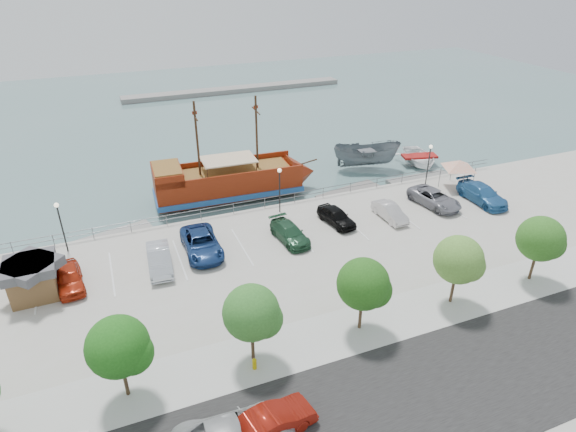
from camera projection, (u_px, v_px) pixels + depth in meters
name	position (u px, v px, depth m)	size (l,w,h in m)	color
ground	(309.00, 257.00, 39.18)	(160.00, 160.00, 0.00)	slate
street	(431.00, 394.00, 25.63)	(100.00, 8.00, 0.04)	black
sidewalk	(373.00, 324.00, 30.53)	(100.00, 4.00, 0.05)	#B6B5B4
seawall_railing	(275.00, 201.00, 44.83)	(50.00, 0.06, 1.00)	#5C5F63
far_shore	(235.00, 90.00, 87.21)	(40.00, 3.00, 0.80)	gray
pirate_ship	(240.00, 180.00, 48.30)	(16.90, 5.35, 10.59)	maroon
patrol_boat	(366.00, 157.00, 54.80)	(2.86, 7.61, 2.94)	slate
speedboat	(419.00, 159.00, 56.30)	(4.64, 6.49, 1.35)	white
dock_west	(116.00, 235.00, 41.91)	(6.27, 1.79, 0.36)	gray
dock_mid	(349.00, 193.00, 49.43)	(7.23, 2.06, 0.41)	slate
dock_east	(420.00, 180.00, 52.31)	(7.39, 2.11, 0.42)	slate
shed	(32.00, 278.00, 32.51)	(3.32, 3.32, 2.68)	brown
canopy_tent	(460.00, 160.00, 47.44)	(5.23, 5.23, 3.31)	slate
street_sedan	(271.00, 423.00, 23.15)	(1.59, 4.56, 1.50)	maroon
fire_hydrant	(254.00, 363.00, 27.00)	(0.26, 0.26, 0.76)	#C4A805
lamp_post_left	(60.00, 219.00, 36.71)	(0.36, 0.36, 4.28)	black
lamp_post_mid	(280.00, 182.00, 42.62)	(0.36, 0.36, 4.28)	black
lamp_post_right	(429.00, 158.00, 47.88)	(0.36, 0.36, 4.28)	black
tree_b	(121.00, 348.00, 24.04)	(3.30, 3.20, 5.00)	#473321
tree_c	(254.00, 314.00, 26.34)	(3.30, 3.20, 5.00)	#473321
tree_d	(366.00, 285.00, 28.64)	(3.30, 3.20, 5.00)	#473321
tree_e	(461.00, 261.00, 30.94)	(3.30, 3.20, 5.00)	#473321
tree_f	(543.00, 240.00, 33.24)	(3.30, 3.20, 5.00)	#473321
parked_car_a	(69.00, 278.00, 33.66)	(1.76, 4.36, 1.49)	#B72B11
parked_car_b	(159.00, 259.00, 35.66)	(1.65, 4.74, 1.56)	silver
parked_car_c	(202.00, 243.00, 37.61)	(2.66, 5.76, 1.60)	navy
parked_car_d	(290.00, 233.00, 39.27)	(1.91, 4.70, 1.36)	#214C30
parked_car_e	(336.00, 216.00, 41.72)	(1.70, 4.22, 1.44)	black
parked_car_f	(390.00, 212.00, 42.54)	(1.42, 4.07, 1.34)	silver
parked_car_g	(434.00, 198.00, 44.80)	(2.47, 5.36, 1.49)	gray
parked_car_h	(482.00, 194.00, 45.45)	(2.27, 5.58, 1.62)	#29639C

